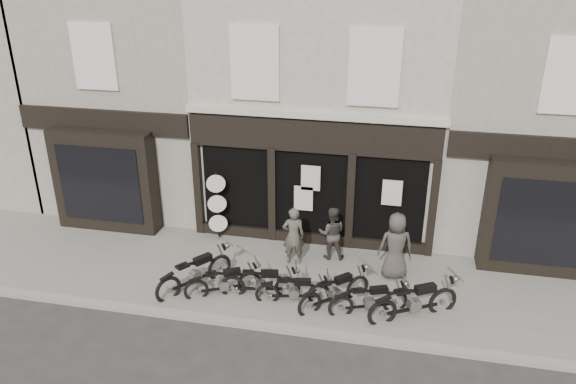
% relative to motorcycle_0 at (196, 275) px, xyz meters
% --- Properties ---
extents(ground_plane, '(90.00, 90.00, 0.00)m').
position_rel_motorcycle_0_xyz_m(ground_plane, '(2.53, 0.03, -0.44)').
color(ground_plane, '#2D2B28').
rests_on(ground_plane, ground).
extents(pavement, '(30.00, 4.20, 0.12)m').
position_rel_motorcycle_0_xyz_m(pavement, '(2.53, 0.93, -0.38)').
color(pavement, slate).
rests_on(pavement, ground_plane).
extents(kerb, '(30.00, 0.25, 0.13)m').
position_rel_motorcycle_0_xyz_m(kerb, '(2.53, -1.22, -0.38)').
color(kerb, gray).
rests_on(kerb, ground_plane).
extents(central_building, '(7.30, 6.22, 8.34)m').
position_rel_motorcycle_0_xyz_m(central_building, '(2.53, 5.98, 3.64)').
color(central_building, beige).
rests_on(central_building, ground).
extents(neighbour_left, '(5.60, 6.73, 8.34)m').
position_rel_motorcycle_0_xyz_m(neighbour_left, '(-3.82, 5.93, 3.60)').
color(neighbour_left, '#A09587').
rests_on(neighbour_left, ground).
extents(neighbour_right, '(5.60, 6.73, 8.34)m').
position_rel_motorcycle_0_xyz_m(neighbour_right, '(8.88, 5.93, 3.60)').
color(neighbour_right, '#A09587').
rests_on(neighbour_right, ground).
extents(motorcycle_0, '(1.60, 2.01, 1.11)m').
position_rel_motorcycle_0_xyz_m(motorcycle_0, '(0.00, 0.00, 0.00)').
color(motorcycle_0, black).
rests_on(motorcycle_0, ground).
extents(motorcycle_1, '(1.85, 1.15, 0.96)m').
position_rel_motorcycle_0_xyz_m(motorcycle_1, '(0.83, -0.16, -0.06)').
color(motorcycle_1, black).
rests_on(motorcycle_1, ground).
extents(motorcycle_2, '(2.04, 0.69, 0.98)m').
position_rel_motorcycle_0_xyz_m(motorcycle_2, '(1.76, -0.01, -0.05)').
color(motorcycle_2, black).
rests_on(motorcycle_2, ground).
extents(motorcycle_3, '(1.90, 0.65, 0.92)m').
position_rel_motorcycle_0_xyz_m(motorcycle_3, '(2.65, -0.13, -0.08)').
color(motorcycle_3, black).
rests_on(motorcycle_3, ground).
extents(motorcycle_4, '(1.71, 1.63, 1.02)m').
position_rel_motorcycle_0_xyz_m(motorcycle_4, '(3.66, -0.02, -0.04)').
color(motorcycle_4, black).
rests_on(motorcycle_4, ground).
extents(motorcycle_5, '(1.90, 0.99, 0.96)m').
position_rel_motorcycle_0_xyz_m(motorcycle_5, '(4.52, -0.19, -0.06)').
color(motorcycle_5, black).
rests_on(motorcycle_5, ground).
extents(motorcycle_6, '(2.16, 1.43, 1.14)m').
position_rel_motorcycle_0_xyz_m(motorcycle_6, '(5.58, -0.16, 0.01)').
color(motorcycle_6, black).
rests_on(motorcycle_6, ground).
extents(man_left, '(0.69, 0.54, 1.68)m').
position_rel_motorcycle_0_xyz_m(man_left, '(2.25, 1.71, 0.52)').
color(man_left, '#4C483F').
rests_on(man_left, pavement).
extents(man_centre, '(0.83, 0.68, 1.56)m').
position_rel_motorcycle_0_xyz_m(man_centre, '(3.26, 2.19, 0.46)').
color(man_centre, '#3C3630').
rests_on(man_centre, pavement).
extents(man_right, '(1.02, 0.78, 1.86)m').
position_rel_motorcycle_0_xyz_m(man_right, '(5.04, 1.54, 0.61)').
color(man_right, '#423B37').
rests_on(man_right, pavement).
extents(advert_sign_post, '(0.54, 0.36, 2.30)m').
position_rel_motorcycle_0_xyz_m(advert_sign_post, '(-0.22, 2.60, 0.68)').
color(advert_sign_post, black).
rests_on(advert_sign_post, ground).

